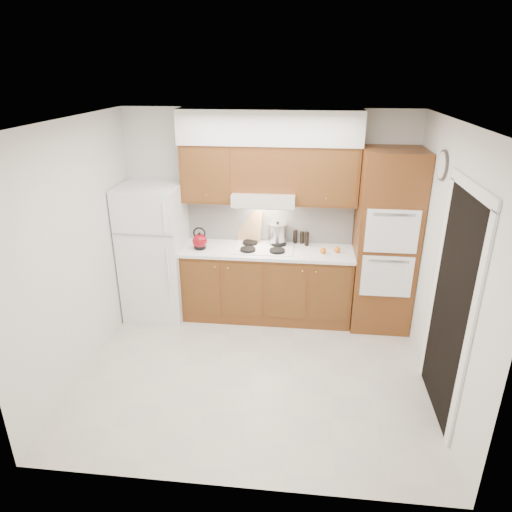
% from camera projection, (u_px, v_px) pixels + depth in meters
% --- Properties ---
extents(floor, '(3.60, 3.60, 0.00)m').
position_uv_depth(floor, '(255.00, 370.00, 4.94)').
color(floor, '#B9B0A2').
rests_on(floor, ground).
extents(ceiling, '(3.60, 3.60, 0.00)m').
position_uv_depth(ceiling, '(254.00, 121.00, 3.94)').
color(ceiling, white).
rests_on(ceiling, wall_back).
extents(wall_back, '(3.60, 0.02, 2.60)m').
position_uv_depth(wall_back, '(268.00, 214.00, 5.82)').
color(wall_back, silver).
rests_on(wall_back, floor).
extents(wall_left, '(0.02, 3.00, 2.60)m').
position_uv_depth(wall_left, '(78.00, 252.00, 4.62)').
color(wall_left, silver).
rests_on(wall_left, floor).
extents(wall_right, '(0.02, 3.00, 2.60)m').
position_uv_depth(wall_right, '(446.00, 268.00, 4.26)').
color(wall_right, silver).
rests_on(wall_right, floor).
extents(fridge, '(0.75, 0.72, 1.72)m').
position_uv_depth(fridge, '(155.00, 252.00, 5.80)').
color(fridge, white).
rests_on(fridge, floor).
extents(base_cabinets, '(2.11, 0.60, 0.90)m').
position_uv_depth(base_cabinets, '(267.00, 284.00, 5.86)').
color(base_cabinets, brown).
rests_on(base_cabinets, floor).
extents(countertop, '(2.13, 0.62, 0.04)m').
position_uv_depth(countertop, '(267.00, 251.00, 5.67)').
color(countertop, white).
rests_on(countertop, base_cabinets).
extents(backsplash, '(2.11, 0.03, 0.56)m').
position_uv_depth(backsplash, '(269.00, 220.00, 5.83)').
color(backsplash, white).
rests_on(backsplash, countertop).
extents(oven_cabinet, '(0.70, 0.65, 2.20)m').
position_uv_depth(oven_cabinet, '(385.00, 242.00, 5.45)').
color(oven_cabinet, brown).
rests_on(oven_cabinet, floor).
extents(upper_cab_left, '(0.63, 0.33, 0.70)m').
position_uv_depth(upper_cab_left, '(208.00, 173.00, 5.53)').
color(upper_cab_left, brown).
rests_on(upper_cab_left, wall_back).
extents(upper_cab_right, '(0.73, 0.33, 0.70)m').
position_uv_depth(upper_cab_right, '(327.00, 175.00, 5.38)').
color(upper_cab_right, brown).
rests_on(upper_cab_right, wall_back).
extents(range_hood, '(0.75, 0.45, 0.15)m').
position_uv_depth(range_hood, '(264.00, 198.00, 5.51)').
color(range_hood, silver).
rests_on(range_hood, wall_back).
extents(upper_cab_over_hood, '(0.75, 0.33, 0.55)m').
position_uv_depth(upper_cab_over_hood, '(265.00, 168.00, 5.43)').
color(upper_cab_over_hood, brown).
rests_on(upper_cab_over_hood, range_hood).
extents(soffit, '(2.13, 0.36, 0.40)m').
position_uv_depth(soffit, '(269.00, 127.00, 5.23)').
color(soffit, silver).
rests_on(soffit, wall_back).
extents(cooktop, '(0.74, 0.50, 0.01)m').
position_uv_depth(cooktop, '(263.00, 248.00, 5.69)').
color(cooktop, white).
rests_on(cooktop, countertop).
extents(doorway, '(0.02, 0.90, 2.10)m').
position_uv_depth(doorway, '(451.00, 309.00, 4.03)').
color(doorway, black).
rests_on(doorway, floor).
extents(wall_clock, '(0.02, 0.30, 0.30)m').
position_uv_depth(wall_clock, '(443.00, 165.00, 4.44)').
color(wall_clock, '#3F3833').
rests_on(wall_clock, wall_right).
extents(kettle, '(0.19, 0.19, 0.19)m').
position_uv_depth(kettle, '(200.00, 241.00, 5.64)').
color(kettle, maroon).
rests_on(kettle, countertop).
extents(cutting_board, '(0.34, 0.19, 0.42)m').
position_uv_depth(cutting_board, '(250.00, 227.00, 5.85)').
color(cutting_board, tan).
rests_on(cutting_board, countertop).
extents(stock_pot, '(0.30, 0.30, 0.24)m').
position_uv_depth(stock_pot, '(277.00, 233.00, 5.77)').
color(stock_pot, '#BCBCC1').
rests_on(stock_pot, cooktop).
extents(condiment_a, '(0.05, 0.05, 0.18)m').
position_uv_depth(condiment_a, '(307.00, 239.00, 5.75)').
color(condiment_a, black).
rests_on(condiment_a, countertop).
extents(condiment_b, '(0.05, 0.05, 0.17)m').
position_uv_depth(condiment_b, '(295.00, 237.00, 5.84)').
color(condiment_b, black).
rests_on(condiment_b, countertop).
extents(condiment_c, '(0.06, 0.06, 0.15)m').
position_uv_depth(condiment_c, '(302.00, 237.00, 5.83)').
color(condiment_c, black).
rests_on(condiment_c, countertop).
extents(orange_near, '(0.09, 0.09, 0.07)m').
position_uv_depth(orange_near, '(337.00, 250.00, 5.55)').
color(orange_near, orange).
rests_on(orange_near, countertop).
extents(orange_far, '(0.09, 0.09, 0.07)m').
position_uv_depth(orange_far, '(323.00, 251.00, 5.52)').
color(orange_far, orange).
rests_on(orange_far, countertop).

